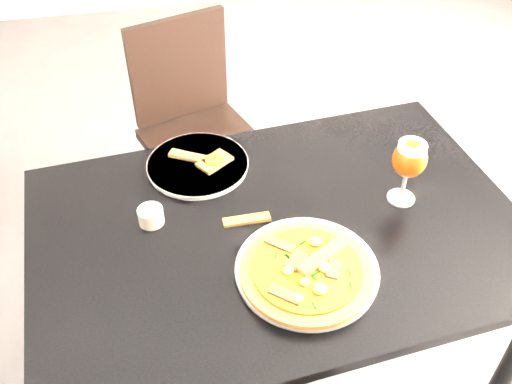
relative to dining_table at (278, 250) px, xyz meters
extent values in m
plane|color=#545457|center=(0.27, 0.05, -0.66)|extent=(6.00, 6.00, 0.00)
cube|color=black|center=(0.00, 0.00, 0.08)|extent=(1.26, 0.89, 0.03)
cylinder|color=black|center=(0.57, -0.30, -0.30)|extent=(0.05, 0.05, 0.72)
cylinder|color=black|center=(-0.57, 0.30, -0.30)|extent=(0.05, 0.05, 0.72)
cylinder|color=black|center=(0.51, 0.38, -0.30)|extent=(0.05, 0.05, 0.72)
cube|color=black|center=(-0.09, 0.78, -0.23)|extent=(0.51, 0.51, 0.04)
cylinder|color=black|center=(-0.19, 0.58, -0.45)|extent=(0.03, 0.03, 0.41)
cylinder|color=black|center=(0.12, 0.68, -0.45)|extent=(0.03, 0.03, 0.41)
cylinder|color=black|center=(-0.29, 0.89, -0.45)|extent=(0.03, 0.03, 0.41)
cylinder|color=black|center=(0.01, 0.99, -0.45)|extent=(0.03, 0.03, 0.41)
cube|color=black|center=(-0.15, 0.96, 0.01)|extent=(0.37, 0.15, 0.40)
cylinder|color=white|center=(0.02, -0.16, 0.10)|extent=(0.41, 0.41, 0.02)
cylinder|color=#A36827|center=(0.02, -0.17, 0.11)|extent=(0.30, 0.30, 0.01)
cylinder|color=#C13D10|center=(0.02, -0.17, 0.12)|extent=(0.24, 0.24, 0.01)
cube|color=#47321E|center=(0.05, -0.17, 0.13)|extent=(0.06, 0.03, 0.00)
cube|color=#47321E|center=(0.02, -0.12, 0.13)|extent=(0.03, 0.06, 0.00)
cube|color=#47321E|center=(-0.06, -0.17, 0.13)|extent=(0.06, 0.03, 0.00)
cube|color=#47321E|center=(0.02, -0.21, 0.13)|extent=(0.03, 0.06, 0.00)
ellipsoid|color=gold|center=(0.04, -0.16, 0.13)|extent=(0.03, 0.03, 0.01)
ellipsoid|color=gold|center=(0.02, -0.10, 0.13)|extent=(0.03, 0.03, 0.01)
ellipsoid|color=gold|center=(0.00, -0.16, 0.13)|extent=(0.03, 0.03, 0.01)
ellipsoid|color=gold|center=(-0.05, -0.21, 0.13)|extent=(0.03, 0.03, 0.01)
ellipsoid|color=gold|center=(0.02, -0.20, 0.13)|extent=(0.03, 0.03, 0.01)
ellipsoid|color=gold|center=(0.08, -0.21, 0.13)|extent=(0.03, 0.03, 0.01)
cube|color=#0D4A11|center=(0.02, -0.16, 0.13)|extent=(0.01, 0.02, 0.00)
cube|color=#0D4A11|center=(0.01, -0.13, 0.13)|extent=(0.01, 0.02, 0.00)
cube|color=#0D4A11|center=(-0.03, -0.11, 0.13)|extent=(0.01, 0.02, 0.00)
cube|color=#0D4A11|center=(-0.01, -0.16, 0.13)|extent=(0.02, 0.01, 0.00)
cube|color=#0D4A11|center=(-0.04, -0.18, 0.13)|extent=(0.02, 0.01, 0.00)
cube|color=#0D4A11|center=(0.01, -0.18, 0.13)|extent=(0.02, 0.01, 0.00)
cube|color=#0D4A11|center=(0.00, -0.22, 0.13)|extent=(0.01, 0.02, 0.00)
cube|color=#0D4A11|center=(0.03, -0.25, 0.13)|extent=(0.01, 0.02, 0.00)
cube|color=#0D4A11|center=(0.04, -0.20, 0.13)|extent=(0.01, 0.02, 0.00)
cube|color=#0D4A11|center=(0.08, -0.20, 0.13)|extent=(0.02, 0.01, 0.00)
cube|color=#0D4A11|center=(0.03, -0.17, 0.13)|extent=(0.02, 0.01, 0.00)
cube|color=#0D4A11|center=(0.06, -0.14, 0.13)|extent=(0.02, 0.01, 0.00)
cube|color=#A36827|center=(0.06, -0.14, 0.13)|extent=(0.13, 0.10, 0.01)
cylinder|color=white|center=(-0.16, 0.27, 0.10)|extent=(0.29, 0.29, 0.01)
cube|color=#A36827|center=(-0.18, 0.29, 0.11)|extent=(0.11, 0.08, 0.01)
cube|color=#A36827|center=(-0.12, 0.26, 0.11)|extent=(0.11, 0.10, 0.01)
cylinder|color=#C13D10|center=(-0.12, 0.26, 0.12)|extent=(0.05, 0.05, 0.00)
cube|color=#A36827|center=(-0.08, 0.03, 0.09)|extent=(0.12, 0.03, 0.01)
cylinder|color=beige|center=(-0.30, 0.08, 0.11)|extent=(0.06, 0.06, 0.04)
cylinder|color=gold|center=(-0.30, 0.08, 0.13)|extent=(0.05, 0.05, 0.01)
cylinder|color=silver|center=(0.33, 0.03, 0.09)|extent=(0.07, 0.07, 0.01)
cylinder|color=silver|center=(0.33, 0.03, 0.13)|extent=(0.01, 0.01, 0.08)
ellipsoid|color=#90420E|center=(0.33, 0.03, 0.22)|extent=(0.09, 0.09, 0.10)
cylinder|color=white|center=(0.33, 0.03, 0.26)|extent=(0.07, 0.07, 0.02)
camera|label=1|loc=(-0.26, -0.95, 1.09)|focal=40.00mm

